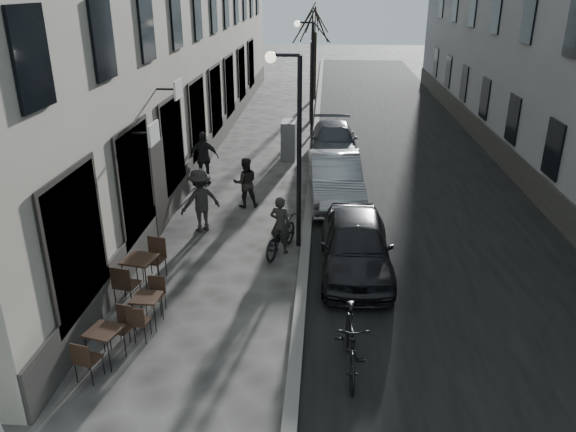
# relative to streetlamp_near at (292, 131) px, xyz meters

# --- Properties ---
(ground) EXTENTS (120.00, 120.00, 0.00)m
(ground) POSITION_rel_streetlamp_near_xyz_m (0.17, -6.00, -3.16)
(ground) COLOR #312F2D
(ground) RESTS_ON ground
(road) EXTENTS (7.30, 60.00, 0.00)m
(road) POSITION_rel_streetlamp_near_xyz_m (4.02, 10.00, -3.16)
(road) COLOR black
(road) RESTS_ON ground
(kerb) EXTENTS (0.25, 60.00, 0.12)m
(kerb) POSITION_rel_streetlamp_near_xyz_m (0.37, 10.00, -3.10)
(kerb) COLOR slate
(kerb) RESTS_ON ground
(streetlamp_near) EXTENTS (0.90, 0.28, 5.09)m
(streetlamp_near) POSITION_rel_streetlamp_near_xyz_m (0.00, 0.00, 0.00)
(streetlamp_near) COLOR black
(streetlamp_near) RESTS_ON ground
(streetlamp_far) EXTENTS (0.90, 0.28, 5.09)m
(streetlamp_far) POSITION_rel_streetlamp_near_xyz_m (0.00, 12.00, 0.00)
(streetlamp_far) COLOR black
(streetlamp_far) RESTS_ON ground
(tree_near) EXTENTS (2.40, 2.40, 5.70)m
(tree_near) POSITION_rel_streetlamp_near_xyz_m (0.07, 15.00, 1.50)
(tree_near) COLOR black
(tree_near) RESTS_ON ground
(tree_far) EXTENTS (2.40, 2.40, 5.70)m
(tree_far) POSITION_rel_streetlamp_near_xyz_m (0.07, 21.00, 1.50)
(tree_far) COLOR black
(tree_far) RESTS_ON ground
(bistro_set_a) EXTENTS (0.73, 1.45, 0.83)m
(bistro_set_a) POSITION_rel_streetlamp_near_xyz_m (-3.15, -5.29, -2.73)
(bistro_set_a) COLOR black
(bistro_set_a) RESTS_ON ground
(bistro_set_b) EXTENTS (0.57, 1.36, 0.80)m
(bistro_set_b) POSITION_rel_streetlamp_near_xyz_m (-2.74, -4.03, -2.75)
(bistro_set_b) COLOR black
(bistro_set_b) RESTS_ON ground
(bistro_set_c) EXTENTS (0.81, 1.74, 1.00)m
(bistro_set_c) POSITION_rel_streetlamp_near_xyz_m (-3.30, -2.67, -2.65)
(bistro_set_c) COLOR black
(bistro_set_c) RESTS_ON ground
(utility_cabinet) EXTENTS (0.59, 1.04, 1.54)m
(utility_cabinet) POSITION_rel_streetlamp_near_xyz_m (-0.63, 8.14, -2.39)
(utility_cabinet) COLOR slate
(utility_cabinet) RESTS_ON ground
(bicycle) EXTENTS (1.18, 1.93, 0.96)m
(bicycle) POSITION_rel_streetlamp_near_xyz_m (-0.28, -0.42, -2.68)
(bicycle) COLOR black
(bicycle) RESTS_ON ground
(cyclist_rider) EXTENTS (0.66, 0.54, 1.56)m
(cyclist_rider) POSITION_rel_streetlamp_near_xyz_m (-0.28, -0.42, -2.38)
(cyclist_rider) COLOR #272421
(cyclist_rider) RESTS_ON ground
(pedestrian_near) EXTENTS (0.91, 0.78, 1.61)m
(pedestrian_near) POSITION_rel_streetlamp_near_xyz_m (-1.64, 2.77, -2.36)
(pedestrian_near) COLOR black
(pedestrian_near) RESTS_ON ground
(pedestrian_mid) EXTENTS (1.35, 1.25, 1.83)m
(pedestrian_mid) POSITION_rel_streetlamp_near_xyz_m (-2.65, 0.85, -2.25)
(pedestrian_mid) COLOR #262421
(pedestrian_mid) RESTS_ON ground
(pedestrian_far) EXTENTS (1.18, 0.77, 1.86)m
(pedestrian_far) POSITION_rel_streetlamp_near_xyz_m (-3.43, 4.92, -2.23)
(pedestrian_far) COLOR black
(pedestrian_far) RESTS_ON ground
(car_near) EXTENTS (1.70, 4.20, 1.43)m
(car_near) POSITION_rel_streetlamp_near_xyz_m (1.63, -1.35, -2.45)
(car_near) COLOR black
(car_near) RESTS_ON ground
(car_mid) EXTENTS (1.89, 4.62, 1.49)m
(car_mid) POSITION_rel_streetlamp_near_xyz_m (1.17, 3.50, -2.42)
(car_mid) COLOR gray
(car_mid) RESTS_ON ground
(car_far) EXTENTS (2.02, 4.61, 1.32)m
(car_far) POSITION_rel_streetlamp_near_xyz_m (1.17, 8.53, -2.50)
(car_far) COLOR #373A42
(car_far) RESTS_ON ground
(moped) EXTENTS (0.62, 2.04, 1.22)m
(moped) POSITION_rel_streetlamp_near_xyz_m (1.37, -5.23, -2.55)
(moped) COLOR black
(moped) RESTS_ON ground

